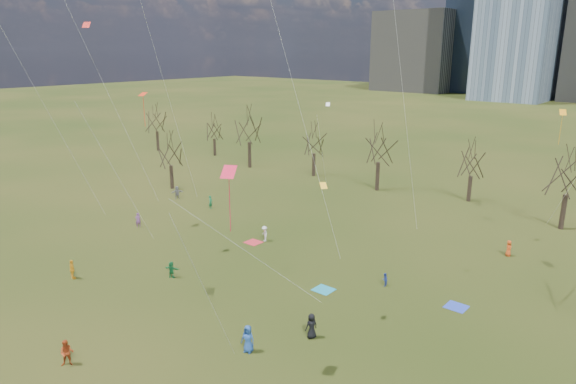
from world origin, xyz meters
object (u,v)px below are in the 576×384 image
Objects in this scene: person_0 at (248,339)px; person_2 at (67,353)px; blanket_navy at (456,307)px; blanket_crimson at (253,242)px; person_4 at (72,270)px; blanket_teal at (324,290)px.

person_0 is 1.08× the size of person_2.
blanket_navy is 0.84× the size of person_0.
person_2 is (5.76, -22.99, 0.86)m from blanket_crimson.
person_2 is at bearing -124.40° from blanket_navy.
blanket_crimson is 0.84× the size of person_0.
person_2 is at bearing 162.29° from person_4.
person_0 is 1.09× the size of person_4.
person_0 is (13.46, -14.60, 0.94)m from blanket_crimson.
person_2 is (-6.20, -18.89, 0.86)m from blanket_teal.
blanket_teal is 10.54m from blanket_navy.
blanket_navy is (9.64, 4.25, 0.00)m from blanket_teal.
person_4 reaches higher than blanket_navy.
person_2 is (-7.69, -8.39, -0.07)m from person_0.
person_2 is 1.01× the size of person_4.
blanket_teal is 12.65m from blanket_crimson.
blanket_navy is 0.91× the size of person_2.
blanket_navy is at bearing -137.54° from person_4.
person_2 is at bearing -75.93° from blanket_crimson.
blanket_teal is at bearing -18.94° from blanket_crimson.
person_4 reaches higher than blanket_teal.
person_0 reaches higher than person_4.
person_4 is at bearing -145.72° from blanket_teal.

